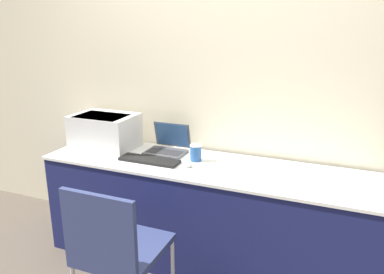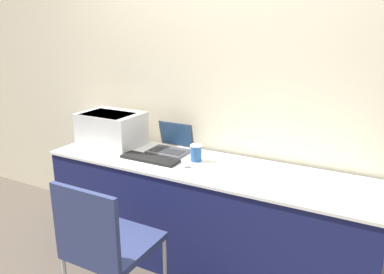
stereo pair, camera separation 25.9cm
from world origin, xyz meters
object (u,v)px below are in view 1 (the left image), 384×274
Objects in this scene: printer at (105,130)px; coffee_cup at (196,153)px; laptop_left at (168,146)px; external_keyboard at (149,160)px; mouse at (188,165)px; chair at (116,246)px.

coffee_cup is at bearing -1.00° from printer.
laptop_left is 0.24m from external_keyboard.
laptop_left is 0.36m from mouse.
mouse is at bearing 0.32° from external_keyboard.
printer is at bearing 179.00° from coffee_cup.
mouse is at bearing 78.25° from chair.
external_keyboard is 0.29m from mouse.
chair is at bearing -82.43° from laptop_left.
coffee_cup is at bearing 80.08° from chair.
external_keyboard is at bearing -179.68° from mouse.
external_keyboard is (-0.03, -0.24, -0.04)m from laptop_left.
chair is (0.12, -0.92, -0.29)m from laptop_left.
coffee_cup reaches higher than mouse.
external_keyboard is at bearing -18.15° from printer.
laptop_left is at bearing 82.57° from external_keyboard.
external_keyboard is at bearing -97.43° from laptop_left.
printer is 0.79m from mouse.
external_keyboard is 3.70× the size of coffee_cup.
external_keyboard is at bearing -154.39° from coffee_cup.
printer is 4.04× the size of coffee_cup.
coffee_cup is (0.27, -0.10, 0.01)m from laptop_left.
laptop_left reaches higher than mouse.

